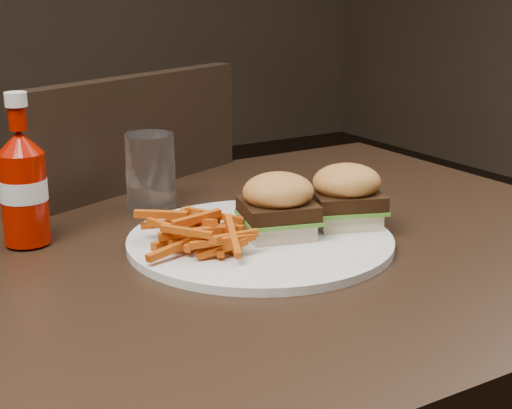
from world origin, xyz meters
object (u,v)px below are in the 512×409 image
plate (260,241)px  tumbler (150,172)px  chair_far (65,335)px  dining_table (179,273)px  ketchup_bottle (24,198)px

plate → tumbler: tumbler is taller
chair_far → plate: 0.63m
dining_table → tumbler: bearing=74.1°
dining_table → chair_far: (0.01, 0.52, -0.30)m
dining_table → plate: plate is taller
ketchup_bottle → tumbler: ketchup_bottle is taller
chair_far → plate: size_ratio=1.39×
plate → ketchup_bottle: ketchup_bottle is taller
ketchup_bottle → tumbler: size_ratio=1.04×
plate → ketchup_bottle: (-0.25, 0.15, 0.06)m
plate → ketchup_bottle: bearing=147.8°
chair_far → ketchup_bottle: (-0.15, -0.38, 0.38)m
dining_table → chair_far: dining_table is taller
dining_table → tumbler: (0.06, 0.20, 0.08)m
tumbler → dining_table: bearing=-105.9°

